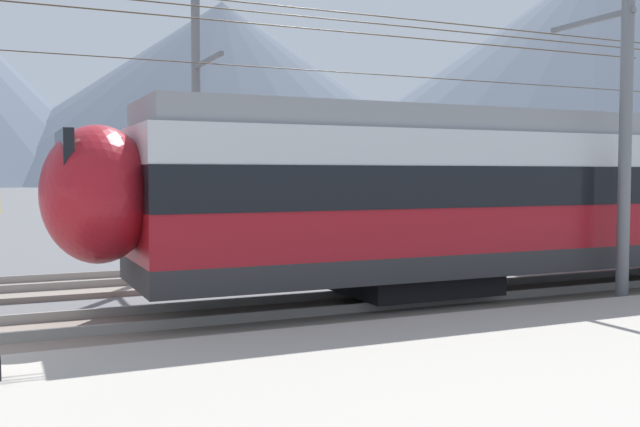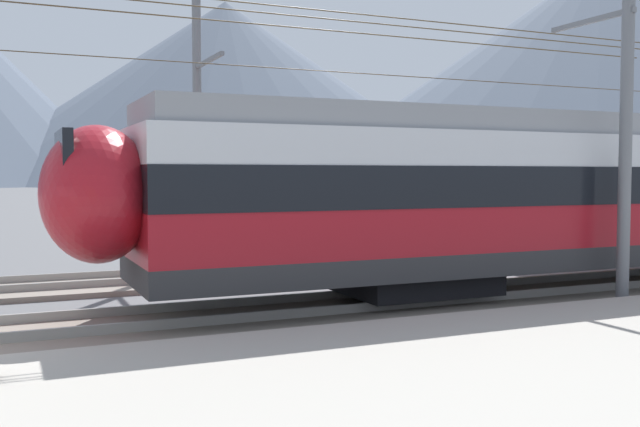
# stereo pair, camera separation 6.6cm
# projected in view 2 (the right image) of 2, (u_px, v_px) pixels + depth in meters

# --- Properties ---
(catenary_mast_mid) EXTENTS (46.68, 2.19, 8.23)m
(catenary_mast_mid) POSITION_uv_depth(u_px,v_px,m) (621.00, 89.00, 13.84)
(catenary_mast_mid) COLOR slate
(catenary_mast_mid) RESTS_ON ground
(catenary_mast_far_side) EXTENTS (46.68, 2.63, 7.54)m
(catenary_mast_far_side) POSITION_uv_depth(u_px,v_px,m) (199.00, 125.00, 19.47)
(catenary_mast_far_side) COLOR slate
(catenary_mast_far_side) RESTS_ON ground
(mountain_central_peak) EXTENTS (151.57, 151.57, 52.74)m
(mountain_central_peak) POSITION_uv_depth(u_px,v_px,m) (226.00, 93.00, 210.10)
(mountain_central_peak) COLOR #515B6B
(mountain_central_peak) RESTS_ON ground
(mountain_right_ridge) EXTENTS (186.51, 186.51, 65.15)m
(mountain_right_ridge) POSITION_uv_depth(u_px,v_px,m) (598.00, 73.00, 211.79)
(mountain_right_ridge) COLOR #515B6B
(mountain_right_ridge) RESTS_ON ground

